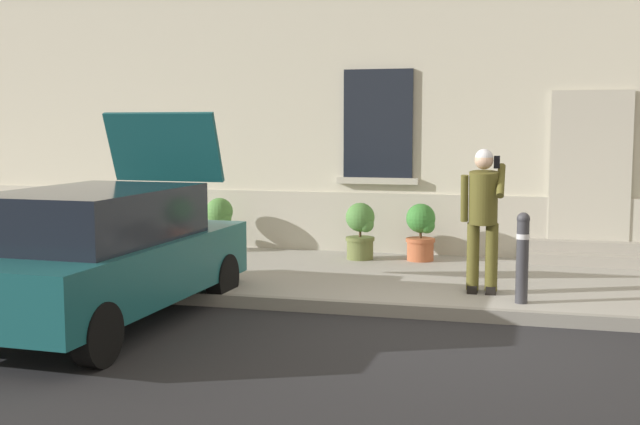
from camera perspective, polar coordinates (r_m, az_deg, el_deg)
The scene contains 12 objects.
ground_plane at distance 8.29m, azimuth 8.98°, elevation -9.08°, with size 80.00×80.00×0.00m, color #232326.
sidewalk at distance 11.00m, azimuth 10.43°, elevation -4.91°, with size 24.00×3.60×0.15m, color #99968E.
curb_edge at distance 9.18m, azimuth 9.57°, elevation -7.10°, with size 24.00×0.12×0.15m, color gray.
building_facade at distance 13.37m, azimuth 11.57°, elevation 12.75°, with size 24.00×1.52×7.50m.
entrance_stoop at distance 12.48m, azimuth 18.49°, elevation -2.84°, with size 1.93×0.64×0.32m.
hatchback_car_teal at distance 9.05m, azimuth -15.21°, elevation -2.76°, with size 1.91×4.13×2.34m.
bollard_near_person at distance 9.43m, azimuth 14.16°, elevation -2.90°, with size 0.15×0.15×1.04m.
bollard_far_left at distance 10.39m, azimuth -10.35°, elevation -1.98°, with size 0.15×0.15×1.04m.
person_on_phone at distance 9.77m, azimuth 11.49°, elevation 0.07°, with size 0.51×0.48×1.75m.
planter_cream at distance 13.08m, azimuth -7.11°, elevation -0.73°, with size 0.44×0.44×0.86m.
planter_olive at distance 12.18m, azimuth 2.90°, elevation -1.20°, with size 0.44×0.44×0.86m.
planter_terracotta at distance 12.13m, azimuth 7.18°, elevation -1.28°, with size 0.44×0.44×0.86m.
Camera 1 is at (0.76, -7.97, 2.18)m, focal length 45.12 mm.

